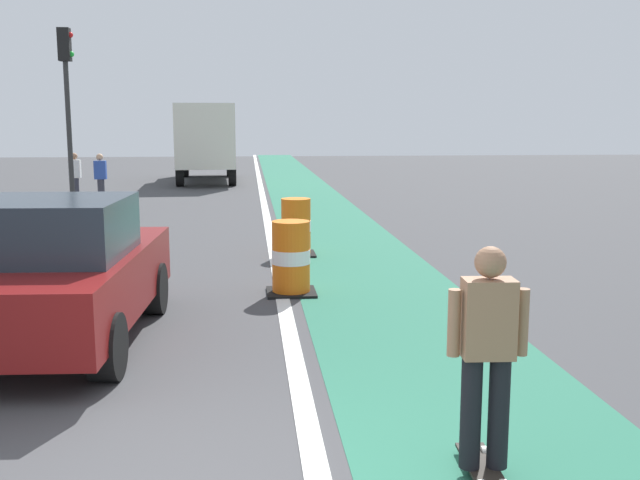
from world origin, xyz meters
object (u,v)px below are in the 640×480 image
object	(u,v)px
traffic_light_corner	(67,87)
pedestrian_waiting	(101,179)
skateboarder_on_lane	(487,355)
delivery_truck_down_block	(206,138)
pedestrian_crossing	(75,178)
parked_sedan_nearest	(58,273)
traffic_barrel_mid	(296,228)
traffic_barrel_front	(291,258)

from	to	relation	value
traffic_light_corner	pedestrian_waiting	bearing A→B (deg)	41.65
skateboarder_on_lane	traffic_light_corner	bearing A→B (deg)	111.84
delivery_truck_down_block	pedestrian_crossing	bearing A→B (deg)	-111.03
delivery_truck_down_block	traffic_light_corner	size ratio (longest dim) A/B	1.51
skateboarder_on_lane	parked_sedan_nearest	distance (m)	5.23
pedestrian_crossing	skateboarder_on_lane	bearing A→B (deg)	-68.99
skateboarder_on_lane	traffic_barrel_mid	xyz separation A→B (m)	(-0.76, 9.01, -0.38)
pedestrian_crossing	pedestrian_waiting	distance (m)	1.06
traffic_barrel_front	pedestrian_waiting	size ratio (longest dim) A/B	0.68
traffic_barrel_front	parked_sedan_nearest	bearing A→B (deg)	-140.94
parked_sedan_nearest	traffic_barrel_mid	bearing A→B (deg)	60.64
parked_sedan_nearest	pedestrian_crossing	distance (m)	14.63
skateboarder_on_lane	traffic_barrel_front	distance (m)	5.93
traffic_light_corner	pedestrian_waiting	world-z (taller)	traffic_light_corner
traffic_barrel_mid	delivery_truck_down_block	distance (m)	18.06
delivery_truck_down_block	pedestrian_waiting	xyz separation A→B (m)	(-2.57, -9.55, -0.98)
traffic_barrel_mid	pedestrian_crossing	distance (m)	10.77
traffic_barrel_mid	delivery_truck_down_block	world-z (taller)	delivery_truck_down_block
parked_sedan_nearest	pedestrian_waiting	xyz separation A→B (m)	(-2.18, 13.70, 0.03)
parked_sedan_nearest	traffic_light_corner	size ratio (longest dim) A/B	0.82
skateboarder_on_lane	traffic_barrel_mid	distance (m)	9.05
parked_sedan_nearest	delivery_truck_down_block	world-z (taller)	delivery_truck_down_block
parked_sedan_nearest	traffic_barrel_front	bearing A→B (deg)	39.06
pedestrian_waiting	traffic_barrel_mid	bearing A→B (deg)	-57.63
parked_sedan_nearest	traffic_light_corner	distance (m)	13.66
pedestrian_crossing	traffic_barrel_mid	bearing A→B (deg)	-55.46
traffic_barrel_front	pedestrian_crossing	size ratio (longest dim) A/B	0.68
parked_sedan_nearest	skateboarder_on_lane	bearing A→B (deg)	-43.07
pedestrian_crossing	parked_sedan_nearest	bearing A→B (deg)	-77.98
pedestrian_crossing	delivery_truck_down_block	bearing A→B (deg)	68.97
traffic_barrel_front	pedestrian_waiting	xyz separation A→B (m)	(-4.96, 11.44, 0.33)
traffic_barrel_front	traffic_barrel_mid	size ratio (longest dim) A/B	1.00
traffic_barrel_mid	pedestrian_crossing	world-z (taller)	pedestrian_crossing
traffic_light_corner	pedestrian_crossing	distance (m)	2.91
parked_sedan_nearest	traffic_light_corner	xyz separation A→B (m)	(-2.86, 13.09, 2.67)
skateboarder_on_lane	traffic_barrel_mid	bearing A→B (deg)	94.83
skateboarder_on_lane	pedestrian_waiting	distance (m)	18.28
traffic_light_corner	pedestrian_crossing	world-z (taller)	traffic_light_corner
traffic_barrel_front	pedestrian_crossing	bearing A→B (deg)	115.80
traffic_light_corner	skateboarder_on_lane	bearing A→B (deg)	-68.16
skateboarder_on_lane	delivery_truck_down_block	world-z (taller)	delivery_truck_down_block
skateboarder_on_lane	parked_sedan_nearest	xyz separation A→B (m)	(-3.82, 3.57, -0.08)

